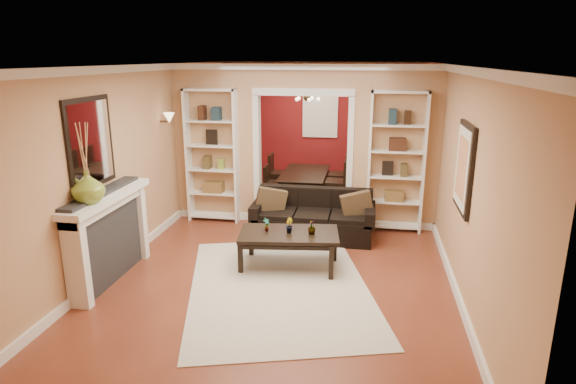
% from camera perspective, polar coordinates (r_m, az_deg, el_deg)
% --- Properties ---
extents(floor, '(8.00, 8.00, 0.00)m').
position_cam_1_polar(floor, '(7.42, 0.41, -6.48)').
color(floor, brown).
rests_on(floor, ground).
extents(ceiling, '(8.00, 8.00, 0.00)m').
position_cam_1_polar(ceiling, '(6.87, 0.45, 14.85)').
color(ceiling, white).
rests_on(ceiling, ground).
extents(wall_back, '(8.00, 0.00, 8.00)m').
position_cam_1_polar(wall_back, '(10.93, 3.85, 8.06)').
color(wall_back, tan).
rests_on(wall_back, ground).
extents(wall_front, '(8.00, 0.00, 8.00)m').
position_cam_1_polar(wall_front, '(3.33, -10.96, -10.55)').
color(wall_front, tan).
rests_on(wall_front, ground).
extents(wall_left, '(0.00, 8.00, 8.00)m').
position_cam_1_polar(wall_left, '(7.70, -16.37, 4.20)').
color(wall_left, tan).
rests_on(wall_left, ground).
extents(wall_right, '(0.00, 8.00, 8.00)m').
position_cam_1_polar(wall_right, '(7.03, 18.87, 2.92)').
color(wall_right, tan).
rests_on(wall_right, ground).
extents(partition_wall, '(4.50, 0.15, 2.70)m').
position_cam_1_polar(partition_wall, '(8.19, 1.79, 5.49)').
color(partition_wall, tan).
rests_on(partition_wall, floor).
extents(red_back_panel, '(4.44, 0.04, 2.64)m').
position_cam_1_polar(red_back_panel, '(10.91, 3.83, 7.88)').
color(red_back_panel, maroon).
rests_on(red_back_panel, floor).
extents(dining_window, '(0.78, 0.03, 0.98)m').
position_cam_1_polar(dining_window, '(10.84, 3.83, 9.06)').
color(dining_window, '#8CA5CC').
rests_on(dining_window, wall_back).
extents(area_rug, '(2.96, 3.57, 0.01)m').
position_cam_1_polar(area_rug, '(6.20, -1.07, -11.13)').
color(area_rug, beige).
rests_on(area_rug, floor).
extents(sofa, '(1.94, 0.84, 0.76)m').
position_cam_1_polar(sofa, '(7.67, 3.01, -2.73)').
color(sofa, black).
rests_on(sofa, floor).
extents(pillow_left, '(0.48, 0.29, 0.47)m').
position_cam_1_polar(pillow_left, '(7.69, -2.08, -0.92)').
color(pillow_left, brown).
rests_on(pillow_left, sofa).
extents(pillow_right, '(0.48, 0.23, 0.47)m').
position_cam_1_polar(pillow_right, '(7.54, 8.21, -1.42)').
color(pillow_right, brown).
rests_on(pillow_right, sofa).
extents(coffee_table, '(1.42, 0.89, 0.51)m').
position_cam_1_polar(coffee_table, '(6.65, 0.11, -6.86)').
color(coffee_table, black).
rests_on(coffee_table, floor).
extents(plant_left, '(0.11, 0.12, 0.18)m').
position_cam_1_polar(plant_left, '(6.58, -2.57, -3.90)').
color(plant_left, '#336626').
rests_on(plant_left, coffee_table).
extents(plant_center, '(0.13, 0.14, 0.20)m').
position_cam_1_polar(plant_center, '(6.52, 0.11, -3.98)').
color(plant_center, '#336626').
rests_on(plant_center, coffee_table).
extents(plant_right, '(0.14, 0.14, 0.20)m').
position_cam_1_polar(plant_right, '(6.48, 2.84, -4.16)').
color(plant_right, '#336626').
rests_on(plant_right, coffee_table).
extents(bookshelf_left, '(0.90, 0.30, 2.30)m').
position_cam_1_polar(bookshelf_left, '(8.41, -8.92, 4.20)').
color(bookshelf_left, white).
rests_on(bookshelf_left, floor).
extents(bookshelf_right, '(0.90, 0.30, 2.30)m').
position_cam_1_polar(bookshelf_right, '(8.00, 12.69, 3.40)').
color(bookshelf_right, white).
rests_on(bookshelf_right, floor).
extents(fireplace, '(0.32, 1.70, 1.16)m').
position_cam_1_polar(fireplace, '(6.56, -20.23, -5.12)').
color(fireplace, white).
rests_on(fireplace, floor).
extents(vase, '(0.43, 0.43, 0.39)m').
position_cam_1_polar(vase, '(6.04, -22.63, 0.59)').
color(vase, olive).
rests_on(vase, fireplace).
extents(mirror, '(0.03, 0.95, 1.10)m').
position_cam_1_polar(mirror, '(6.33, -22.38, 5.40)').
color(mirror, silver).
rests_on(mirror, wall_left).
extents(wall_sconce, '(0.18, 0.18, 0.22)m').
position_cam_1_polar(wall_sconce, '(8.08, -14.29, 8.32)').
color(wall_sconce, '#FFE0A5').
rests_on(wall_sconce, wall_left).
extents(framed_art, '(0.04, 0.85, 1.05)m').
position_cam_1_polar(framed_art, '(6.02, 20.07, 2.72)').
color(framed_art, black).
rests_on(framed_art, wall_right).
extents(dining_table, '(1.60, 0.89, 0.56)m').
position_cam_1_polar(dining_table, '(9.76, 2.16, 0.73)').
color(dining_table, black).
rests_on(dining_table, floor).
extents(dining_chair_nw, '(0.45, 0.45, 0.77)m').
position_cam_1_polar(dining_chair_nw, '(9.53, -1.35, 1.01)').
color(dining_chair_nw, black).
rests_on(dining_chair_nw, floor).
extents(dining_chair_ne, '(0.56, 0.56, 0.92)m').
position_cam_1_polar(dining_chair_ne, '(9.37, 5.26, 1.17)').
color(dining_chair_ne, black).
rests_on(dining_chair_ne, floor).
extents(dining_chair_sw, '(0.51, 0.51, 0.88)m').
position_cam_1_polar(dining_chair_sw, '(10.09, -0.70, 2.18)').
color(dining_chair_sw, black).
rests_on(dining_chair_sw, floor).
extents(dining_chair_se, '(0.47, 0.47, 0.92)m').
position_cam_1_polar(dining_chair_se, '(9.95, 5.54, 2.02)').
color(dining_chair_se, black).
rests_on(dining_chair_se, floor).
extents(chandelier, '(0.50, 0.50, 0.30)m').
position_cam_1_polar(chandelier, '(9.58, 3.10, 11.01)').
color(chandelier, '#352418').
rests_on(chandelier, ceiling).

